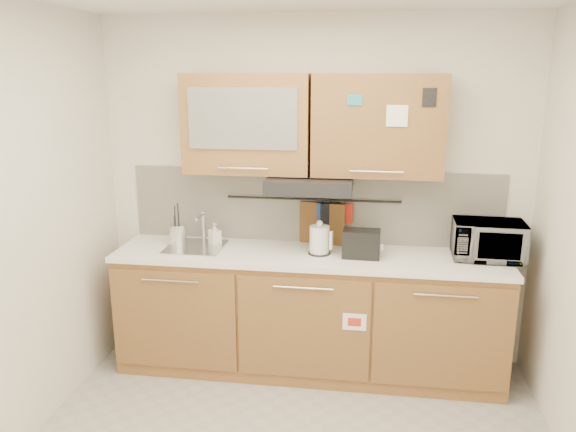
% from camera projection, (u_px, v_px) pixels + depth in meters
% --- Properties ---
extents(wall_back, '(3.20, 0.00, 3.20)m').
position_uv_depth(wall_back, '(314.00, 193.00, 4.25)').
color(wall_back, silver).
rests_on(wall_back, ground).
extents(base_cabinet, '(2.80, 0.64, 0.88)m').
position_uv_depth(base_cabinet, '(308.00, 319.00, 4.18)').
color(base_cabinet, olive).
rests_on(base_cabinet, floor).
extents(countertop, '(2.82, 0.62, 0.04)m').
position_uv_depth(countertop, '(309.00, 256.00, 4.05)').
color(countertop, white).
rests_on(countertop, base_cabinet).
extents(backsplash, '(2.80, 0.02, 0.56)m').
position_uv_depth(backsplash, '(313.00, 206.00, 4.27)').
color(backsplash, silver).
rests_on(backsplash, countertop).
extents(upper_cabinets, '(1.82, 0.37, 0.70)m').
position_uv_depth(upper_cabinets, '(311.00, 124.00, 3.95)').
color(upper_cabinets, olive).
rests_on(upper_cabinets, wall_back).
extents(range_hood, '(0.60, 0.46, 0.10)m').
position_uv_depth(range_hood, '(310.00, 184.00, 3.98)').
color(range_hood, black).
rests_on(range_hood, upper_cabinets).
extents(sink, '(0.42, 0.40, 0.26)m').
position_uv_depth(sink, '(196.00, 247.00, 4.18)').
color(sink, silver).
rests_on(sink, countertop).
extents(utensil_rail, '(1.30, 0.02, 0.02)m').
position_uv_depth(utensil_rail, '(313.00, 199.00, 4.21)').
color(utensil_rail, black).
rests_on(utensil_rail, backsplash).
extents(utensil_crock, '(0.14, 0.14, 0.32)m').
position_uv_depth(utensil_crock, '(178.00, 234.00, 4.22)').
color(utensil_crock, silver).
rests_on(utensil_crock, countertop).
extents(kettle, '(0.19, 0.17, 0.25)m').
position_uv_depth(kettle, '(320.00, 241.00, 4.01)').
color(kettle, silver).
rests_on(kettle, countertop).
extents(toaster, '(0.27, 0.16, 0.20)m').
position_uv_depth(toaster, '(361.00, 243.00, 3.94)').
color(toaster, black).
rests_on(toaster, countertop).
extents(microwave, '(0.49, 0.34, 0.27)m').
position_uv_depth(microwave, '(488.00, 240.00, 3.90)').
color(microwave, '#999999').
rests_on(microwave, countertop).
extents(soap_bottle, '(0.11, 0.11, 0.17)m').
position_uv_depth(soap_bottle, '(215.00, 234.00, 4.24)').
color(soap_bottle, '#999999').
rests_on(soap_bottle, countertop).
extents(cutting_board, '(0.35, 0.10, 0.43)m').
position_uv_depth(cutting_board, '(322.00, 231.00, 4.25)').
color(cutting_board, brown).
rests_on(cutting_board, utensil_rail).
extents(oven_mitt, '(0.13, 0.03, 0.22)m').
position_uv_depth(oven_mitt, '(326.00, 217.00, 4.22)').
color(oven_mitt, '#1F4290').
rests_on(oven_mitt, utensil_rail).
extents(dark_pouch, '(0.16, 0.09, 0.24)m').
position_uv_depth(dark_pouch, '(330.00, 219.00, 4.22)').
color(dark_pouch, black).
rests_on(dark_pouch, utensil_rail).
extents(pot_holder, '(0.12, 0.06, 0.15)m').
position_uv_depth(pot_holder, '(345.00, 213.00, 4.19)').
color(pot_holder, red).
rests_on(pot_holder, utensil_rail).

